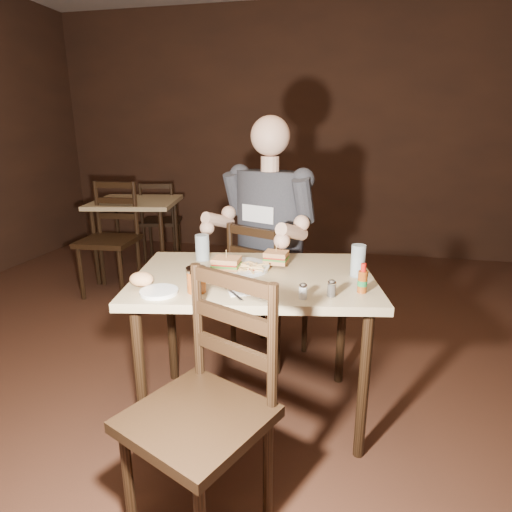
% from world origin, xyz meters
% --- Properties ---
extents(room_shell, '(7.00, 7.00, 7.00)m').
position_xyz_m(room_shell, '(0.00, 0.00, 1.40)').
color(room_shell, black).
rests_on(room_shell, ground).
extents(main_table, '(1.26, 0.96, 0.77)m').
position_xyz_m(main_table, '(0.12, 0.27, 0.68)').
color(main_table, tan).
rests_on(main_table, ground).
extents(bg_table, '(0.94, 0.94, 0.77)m').
position_xyz_m(bg_table, '(-1.53, 2.22, 0.68)').
color(bg_table, tan).
rests_on(bg_table, ground).
extents(chair_far, '(0.56, 0.58, 0.91)m').
position_xyz_m(chair_far, '(0.09, 0.88, 0.45)').
color(chair_far, black).
rests_on(chair_far, ground).
extents(chair_near, '(0.60, 0.62, 0.96)m').
position_xyz_m(chair_near, '(0.08, -0.45, 0.48)').
color(chair_near, black).
rests_on(chair_near, ground).
extents(bg_chair_far, '(0.51, 0.54, 0.89)m').
position_xyz_m(bg_chair_far, '(-1.53, 2.77, 0.45)').
color(bg_chair_far, black).
rests_on(bg_chair_far, ground).
extents(bg_chair_near, '(0.49, 0.53, 0.99)m').
position_xyz_m(bg_chair_near, '(-1.53, 1.67, 0.50)').
color(bg_chair_near, black).
rests_on(bg_chair_near, ground).
extents(diner, '(0.75, 0.68, 1.05)m').
position_xyz_m(diner, '(0.07, 0.83, 1.00)').
color(diner, '#2E2E33').
rests_on(diner, chair_far).
extents(dinner_plate, '(0.33, 0.33, 0.02)m').
position_xyz_m(dinner_plate, '(0.04, 0.33, 0.78)').
color(dinner_plate, white).
rests_on(dinner_plate, main_table).
extents(sandwich_left, '(0.13, 0.11, 0.11)m').
position_xyz_m(sandwich_left, '(-0.01, 0.27, 0.84)').
color(sandwich_left, tan).
rests_on(sandwich_left, dinner_plate).
extents(sandwich_right, '(0.12, 0.10, 0.10)m').
position_xyz_m(sandwich_right, '(0.20, 0.43, 0.84)').
color(sandwich_right, tan).
rests_on(sandwich_right, dinner_plate).
extents(fries_pile, '(0.25, 0.20, 0.04)m').
position_xyz_m(fries_pile, '(0.08, 0.29, 0.80)').
color(fries_pile, '#EEBD71').
rests_on(fries_pile, dinner_plate).
extents(ketchup_dollop, '(0.05, 0.05, 0.01)m').
position_xyz_m(ketchup_dollop, '(0.12, 0.28, 0.79)').
color(ketchup_dollop, maroon).
rests_on(ketchup_dollop, dinner_plate).
extents(glass_left, '(0.09, 0.09, 0.14)m').
position_xyz_m(glass_left, '(-0.20, 0.45, 0.84)').
color(glass_left, silver).
rests_on(glass_left, main_table).
extents(glass_right, '(0.08, 0.08, 0.15)m').
position_xyz_m(glass_right, '(0.61, 0.35, 0.85)').
color(glass_right, silver).
rests_on(glass_right, main_table).
extents(hot_sauce, '(0.05, 0.05, 0.13)m').
position_xyz_m(hot_sauce, '(0.63, 0.14, 0.84)').
color(hot_sauce, '#81380E').
rests_on(hot_sauce, main_table).
extents(salt_shaker, '(0.04, 0.04, 0.06)m').
position_xyz_m(salt_shaker, '(0.39, 0.01, 0.80)').
color(salt_shaker, white).
rests_on(salt_shaker, main_table).
extents(pepper_shaker, '(0.04, 0.04, 0.07)m').
position_xyz_m(pepper_shaker, '(0.50, 0.07, 0.80)').
color(pepper_shaker, '#38332D').
rests_on(pepper_shaker, main_table).
extents(syrup_dispenser, '(0.10, 0.10, 0.11)m').
position_xyz_m(syrup_dispenser, '(-0.07, -0.01, 0.83)').
color(syrup_dispenser, '#81380E').
rests_on(syrup_dispenser, main_table).
extents(napkin, '(0.20, 0.20, 0.00)m').
position_xyz_m(napkin, '(0.13, 0.06, 0.77)').
color(napkin, white).
rests_on(napkin, main_table).
extents(knife, '(0.13, 0.16, 0.00)m').
position_xyz_m(knife, '(0.09, 0.00, 0.78)').
color(knife, silver).
rests_on(knife, napkin).
extents(fork, '(0.01, 0.16, 0.01)m').
position_xyz_m(fork, '(0.22, 0.05, 0.78)').
color(fork, silver).
rests_on(fork, napkin).
extents(side_plate, '(0.19, 0.19, 0.01)m').
position_xyz_m(side_plate, '(-0.22, -0.07, 0.78)').
color(side_plate, white).
rests_on(side_plate, main_table).
extents(bread_roll, '(0.12, 0.11, 0.06)m').
position_xyz_m(bread_roll, '(-0.32, -0.02, 0.81)').
color(bread_roll, tan).
rests_on(bread_roll, side_plate).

